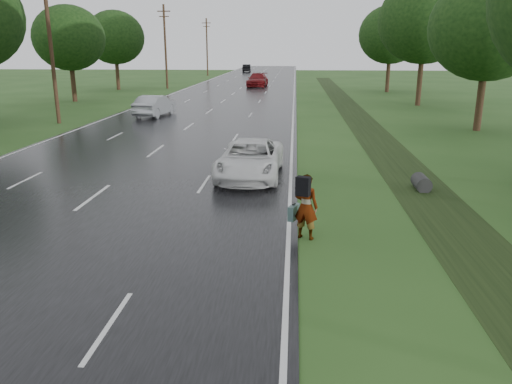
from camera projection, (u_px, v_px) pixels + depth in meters
name	position (u px, v px, depth m)	size (l,w,h in m)	color
road	(230.00, 96.00, 52.55)	(14.00, 180.00, 0.04)	black
edge_stripe_east	(294.00, 97.00, 52.05)	(0.12, 180.00, 0.01)	silver
edge_stripe_west	(167.00, 96.00, 53.04)	(0.12, 180.00, 0.01)	silver
center_line	(230.00, 96.00, 52.54)	(0.12, 180.00, 0.01)	silver
drainage_ditch	(381.00, 144.00, 26.52)	(2.20, 120.00, 0.56)	black
utility_pole_mid	(51.00, 44.00, 32.63)	(1.60, 0.26, 10.00)	#3B2218
utility_pole_far	(165.00, 46.00, 61.36)	(1.60, 0.26, 10.00)	#3B2218
utility_pole_distant	(207.00, 46.00, 90.09)	(1.60, 0.26, 10.00)	#3B2218
tree_east_c	(489.00, 27.00, 29.40)	(7.00, 7.00, 9.29)	#3B2218
tree_east_d	(425.00, 21.00, 42.55)	(8.00, 8.00, 10.76)	#3B2218
tree_east_f	(391.00, 35.00, 56.20)	(7.20, 7.20, 9.62)	#3B2218
tree_west_d	(69.00, 38.00, 46.23)	(6.60, 6.60, 8.80)	#3B2218
tree_west_f	(115.00, 37.00, 59.59)	(7.00, 7.00, 9.29)	#3B2218
pedestrian	(305.00, 206.00, 13.28)	(0.87, 0.90, 1.79)	#A5998C
white_pickup	(250.00, 159.00, 19.61)	(2.38, 5.16, 1.43)	silver
silver_sedan	(155.00, 106.00, 37.12)	(1.64, 4.71, 1.55)	#929499
far_car_red	(258.00, 80.00, 65.25)	(2.39, 5.88, 1.71)	maroon
far_car_dark	(247.00, 68.00, 105.15)	(1.63, 4.66, 1.54)	black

